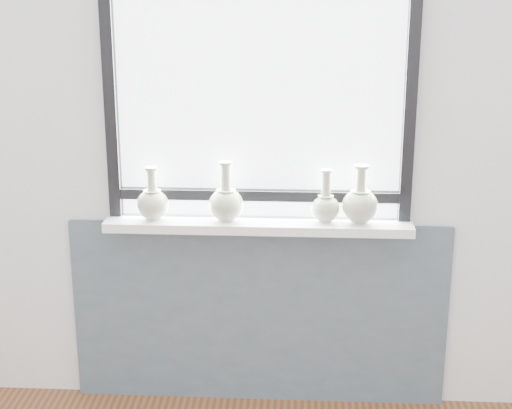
# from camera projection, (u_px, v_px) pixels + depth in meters

# --- Properties ---
(back_wall) EXTENTS (3.60, 0.02, 2.60)m
(back_wall) POSITION_uv_depth(u_px,v_px,m) (260.00, 124.00, 3.34)
(back_wall) COLOR silver
(back_wall) RESTS_ON ground
(apron_panel) EXTENTS (1.70, 0.03, 0.86)m
(apron_panel) POSITION_uv_depth(u_px,v_px,m) (259.00, 314.00, 3.57)
(apron_panel) COLOR #4D5A69
(apron_panel) RESTS_ON ground
(windowsill) EXTENTS (1.32, 0.18, 0.04)m
(windowsill) POSITION_uv_depth(u_px,v_px,m) (258.00, 225.00, 3.37)
(windowsill) COLOR white
(windowsill) RESTS_ON apron_panel
(window) EXTENTS (1.30, 0.06, 1.05)m
(window) POSITION_uv_depth(u_px,v_px,m) (259.00, 93.00, 3.27)
(window) COLOR black
(window) RESTS_ON windowsill
(vase_a) EXTENTS (0.14, 0.14, 0.23)m
(vase_a) POSITION_uv_depth(u_px,v_px,m) (152.00, 202.00, 3.37)
(vase_a) COLOR #ACB393
(vase_a) RESTS_ON windowsill
(vase_b) EXTENTS (0.15, 0.15, 0.26)m
(vase_b) POSITION_uv_depth(u_px,v_px,m) (226.00, 202.00, 3.35)
(vase_b) COLOR #ACB393
(vase_b) RESTS_ON windowsill
(vase_c) EXTENTS (0.12, 0.12, 0.23)m
(vase_c) POSITION_uv_depth(u_px,v_px,m) (326.00, 206.00, 3.33)
(vase_c) COLOR #ACB393
(vase_c) RESTS_ON windowsill
(vase_d) EXTENTS (0.16, 0.16, 0.25)m
(vase_d) POSITION_uv_depth(u_px,v_px,m) (360.00, 204.00, 3.32)
(vase_d) COLOR #ACB393
(vase_d) RESTS_ON windowsill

